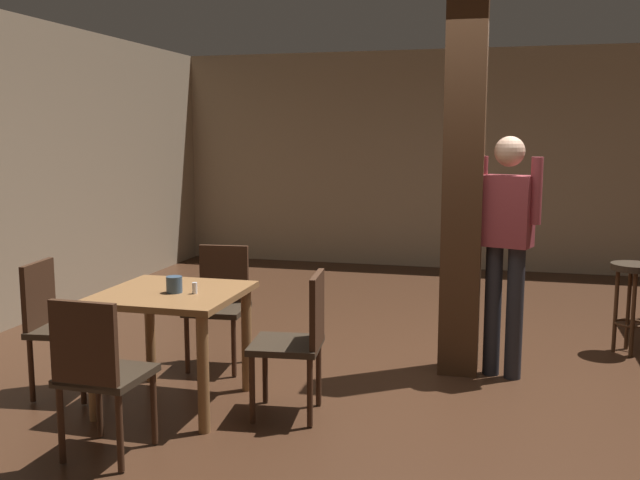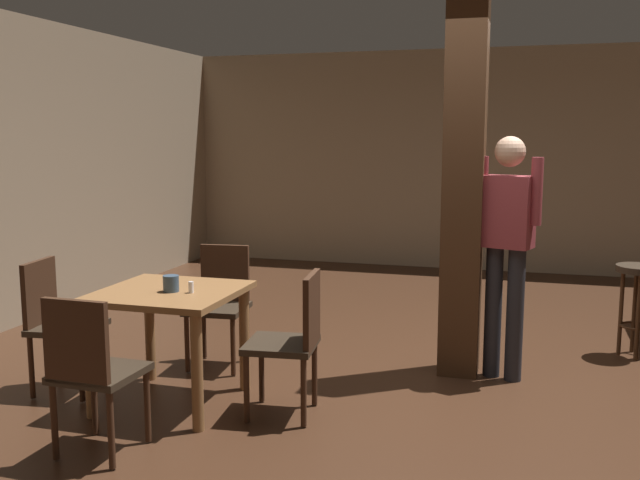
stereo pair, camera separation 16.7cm
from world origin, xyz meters
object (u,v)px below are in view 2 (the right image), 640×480
at_px(chair_south, 91,367).
at_px(salt_shaker, 191,287).
at_px(chair_west, 57,319).
at_px(dining_table, 170,311).
at_px(chair_north, 221,299).
at_px(napkin_cup, 171,284).
at_px(chair_east, 293,336).
at_px(bar_stool_near, 638,289).
at_px(standing_person, 507,240).

distance_m(chair_south, salt_shaker, 0.87).
bearing_deg(chair_west, dining_table, 1.74).
height_order(chair_north, napkin_cup, chair_north).
xyz_separation_m(dining_table, chair_east, (0.83, 0.02, -0.10)).
bearing_deg(salt_shaker, dining_table, 167.03).
height_order(chair_west, chair_east, same).
relative_size(napkin_cup, bar_stool_near, 0.14).
distance_m(dining_table, chair_south, 0.85).
distance_m(chair_west, bar_stool_near, 4.31).
bearing_deg(chair_west, chair_south, -44.94).
height_order(salt_shaker, bar_stool_near, salt_shaker).
height_order(chair_west, standing_person, standing_person).
height_order(dining_table, chair_west, chair_west).
distance_m(chair_north, bar_stool_near, 3.23).
distance_m(chair_east, salt_shaker, 0.71).
bearing_deg(standing_person, dining_table, -151.74).
relative_size(chair_east, chair_south, 1.00).
relative_size(chair_west, chair_north, 1.00).
relative_size(dining_table, bar_stool_near, 1.19).
height_order(chair_west, chair_south, same).
xyz_separation_m(dining_table, salt_shaker, (0.17, -0.04, 0.18)).
bearing_deg(chair_south, chair_west, 135.06).
height_order(chair_north, standing_person, standing_person).
bearing_deg(chair_north, salt_shaker, -77.28).
height_order(chair_east, standing_person, standing_person).
relative_size(chair_south, napkin_cup, 8.61).
relative_size(chair_north, napkin_cup, 8.61).
height_order(chair_south, salt_shaker, chair_south).
bearing_deg(dining_table, chair_south, -91.36).
xyz_separation_m(chair_north, chair_east, (0.85, -0.80, 0.00)).
distance_m(chair_north, standing_person, 2.14).
bearing_deg(salt_shaker, chair_west, 179.16).
bearing_deg(napkin_cup, salt_shaker, 1.61).
bearing_deg(dining_table, chair_east, 1.42).
xyz_separation_m(chair_east, napkin_cup, (-0.79, -0.06, 0.30)).
relative_size(chair_east, bar_stool_near, 1.23).
height_order(dining_table, chair_south, chair_south).
height_order(dining_table, chair_north, chair_north).
distance_m(dining_table, standing_person, 2.35).
relative_size(dining_table, salt_shaker, 12.04).
height_order(dining_table, standing_person, standing_person).
height_order(chair_east, napkin_cup, chair_east).
distance_m(chair_east, bar_stool_near, 2.90).
xyz_separation_m(dining_table, chair_south, (-0.02, -0.84, -0.10)).
bearing_deg(salt_shaker, napkin_cup, -178.39).
bearing_deg(bar_stool_near, dining_table, -147.62).
xyz_separation_m(chair_west, standing_person, (2.87, 1.12, 0.50)).
height_order(chair_east, salt_shaker, chair_east).
xyz_separation_m(dining_table, chair_west, (-0.83, -0.03, -0.10)).
bearing_deg(chair_south, chair_north, 90.01).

